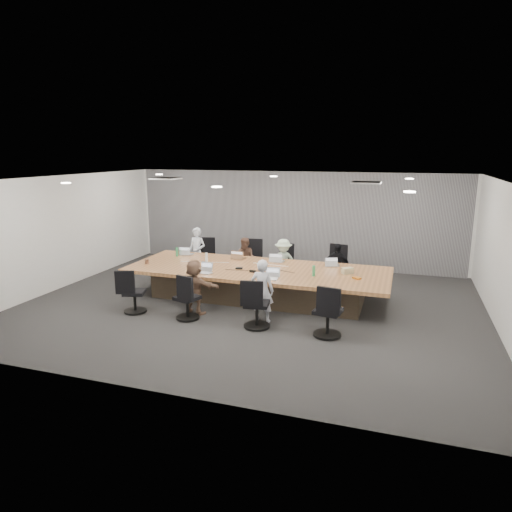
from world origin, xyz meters
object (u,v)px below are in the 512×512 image
(person_2, at_px, (283,262))
(bottle_green_right, at_px, (314,271))
(snack_packet, at_px, (357,278))
(stapler, at_px, (253,271))
(laptop_3, at_px, (333,265))
(person_5, at_px, (194,287))
(chair_1, at_px, (250,262))
(bottle_clear, at_px, (206,257))
(laptop_1, at_px, (239,258))
(bottle_green_left, at_px, (177,252))
(person_0, at_px, (197,252))
(conference_table, at_px, (257,282))
(laptop_5, at_px, (205,273))
(chair_4, at_px, (135,296))
(person_3, at_px, (337,266))
(mug_brown, at_px, (147,261))
(chair_3, at_px, (338,269))
(laptop_2, at_px, (278,261))
(chair_0, at_px, (203,260))
(person_1, at_px, (246,259))
(canvas_bag, at_px, (347,271))
(chair_5, at_px, (187,301))
(laptop_0, at_px, (188,254))
(chair_2, at_px, (287,267))
(laptop_6, at_px, (270,279))
(chair_7, at_px, (328,315))
(chair_6, at_px, (257,308))

(person_2, bearing_deg, bottle_green_right, -68.61)
(snack_packet, bearing_deg, stapler, -175.23)
(laptop_3, distance_m, person_5, 3.37)
(chair_1, height_order, bottle_clear, bottle_clear)
(laptop_1, height_order, snack_packet, snack_packet)
(person_2, height_order, bottle_green_left, person_2)
(laptop_3, bearing_deg, person_0, -19.62)
(conference_table, height_order, bottle_green_left, bottle_green_left)
(laptop_5, height_order, snack_packet, snack_packet)
(laptop_3, xyz_separation_m, laptop_5, (-2.59, -1.60, 0.00))
(chair_4, height_order, person_3, person_3)
(laptop_1, distance_m, person_5, 2.17)
(mug_brown, distance_m, stapler, 2.67)
(chair_3, height_order, laptop_2, chair_3)
(chair_1, relative_size, person_3, 0.75)
(chair_0, xyz_separation_m, laptop_5, (1.22, -2.50, 0.35))
(person_3, bearing_deg, conference_table, -142.36)
(person_1, xyz_separation_m, person_3, (2.39, 0.00, -0.00))
(person_3, height_order, laptop_3, person_3)
(bottle_clear, xyz_separation_m, canvas_bag, (3.41, -0.04, -0.05))
(chair_4, relative_size, laptop_2, 2.30)
(chair_5, distance_m, person_0, 3.30)
(chair_0, bearing_deg, canvas_bag, 143.40)
(laptop_0, bearing_deg, chair_3, -175.65)
(stapler, bearing_deg, bottle_clear, 163.73)
(mug_brown, bearing_deg, chair_2, 36.15)
(chair_3, relative_size, laptop_6, 2.77)
(person_2, distance_m, laptop_5, 2.48)
(chair_2, relative_size, mug_brown, 6.56)
(person_1, height_order, bottle_green_right, person_1)
(stapler, bearing_deg, chair_3, 59.79)
(chair_2, distance_m, bottle_green_right, 2.32)
(laptop_0, height_order, person_5, person_5)
(chair_0, distance_m, laptop_2, 2.62)
(chair_7, relative_size, bottle_clear, 3.67)
(chair_0, distance_m, chair_3, 3.80)
(laptop_6, xyz_separation_m, bottle_clear, (-1.92, 1.01, 0.10))
(chair_5, relative_size, person_5, 0.64)
(stapler, bearing_deg, chair_7, -27.04)
(chair_3, height_order, chair_5, chair_3)
(laptop_5, bearing_deg, person_2, 67.77)
(chair_7, bearing_deg, chair_0, 149.58)
(person_0, relative_size, stapler, 9.06)
(person_3, xyz_separation_m, mug_brown, (-4.28, -1.78, 0.22))
(laptop_3, relative_size, canvas_bag, 1.22)
(person_5, relative_size, bottle_clear, 5.24)
(person_1, bearing_deg, chair_6, -71.69)
(conference_table, xyz_separation_m, chair_3, (1.63, 1.70, 0.03))
(person_2, relative_size, laptop_3, 4.09)
(person_0, bearing_deg, person_2, 6.94)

